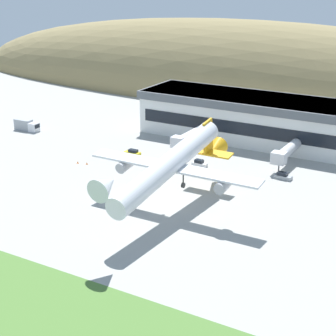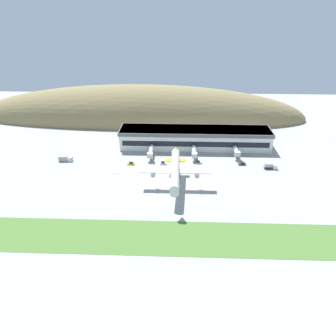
{
  "view_description": "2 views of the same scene",
  "coord_description": "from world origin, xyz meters",
  "px_view_note": "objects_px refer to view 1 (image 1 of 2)",
  "views": [
    {
      "loc": [
        53.34,
        -92.95,
        47.62
      ],
      "look_at": [
        -0.36,
        -0.34,
        8.54
      ],
      "focal_mm": 60.0,
      "sensor_mm": 36.0,
      "label": 1
    },
    {
      "loc": [
        3.62,
        -150.37,
        87.28
      ],
      "look_at": [
        -2.18,
        0.7,
        9.99
      ],
      "focal_mm": 35.0,
      "sensor_mm": 36.0,
      "label": 2
    }
  ],
  "objects_px": {
    "terminal_building": "(312,124)",
    "service_car_0": "(133,153)",
    "jetway_0": "(188,137)",
    "jetway_1": "(286,152)",
    "traffic_cone_1": "(78,162)",
    "service_car_3": "(199,164)",
    "cargo_airplane": "(171,165)",
    "service_car_1": "(283,176)",
    "traffic_cone_0": "(87,163)",
    "box_truck": "(27,125)"
  },
  "relations": [
    {
      "from": "terminal_building",
      "to": "service_car_0",
      "type": "xyz_separation_m",
      "value": [
        -38.97,
        -28.74,
        -6.46
      ]
    },
    {
      "from": "jetway_0",
      "to": "jetway_1",
      "type": "height_order",
      "value": "same"
    },
    {
      "from": "traffic_cone_1",
      "to": "service_car_3",
      "type": "bearing_deg",
      "value": 26.16
    },
    {
      "from": "cargo_airplane",
      "to": "service_car_3",
      "type": "bearing_deg",
      "value": 105.3
    },
    {
      "from": "service_car_0",
      "to": "service_car_1",
      "type": "distance_m",
      "value": 40.35
    },
    {
      "from": "jetway_1",
      "to": "service_car_1",
      "type": "bearing_deg",
      "value": -74.32
    },
    {
      "from": "terminal_building",
      "to": "service_car_0",
      "type": "height_order",
      "value": "terminal_building"
    },
    {
      "from": "service_car_1",
      "to": "service_car_3",
      "type": "relative_size",
      "value": 1.09
    },
    {
      "from": "jetway_0",
      "to": "traffic_cone_1",
      "type": "distance_m",
      "value": 30.36
    },
    {
      "from": "jetway_0",
      "to": "traffic_cone_0",
      "type": "distance_m",
      "value": 28.41
    },
    {
      "from": "jetway_0",
      "to": "box_truck",
      "type": "xyz_separation_m",
      "value": [
        -51.78,
        -7.14,
        -2.43
      ]
    },
    {
      "from": "jetway_0",
      "to": "service_car_0",
      "type": "relative_size",
      "value": 3.59
    },
    {
      "from": "terminal_building",
      "to": "jetway_0",
      "type": "bearing_deg",
      "value": -146.89
    },
    {
      "from": "terminal_building",
      "to": "service_car_1",
      "type": "bearing_deg",
      "value": -87.19
    },
    {
      "from": "jetway_1",
      "to": "service_car_3",
      "type": "height_order",
      "value": "jetway_1"
    },
    {
      "from": "jetway_1",
      "to": "terminal_building",
      "type": "bearing_deg",
      "value": 86.85
    },
    {
      "from": "service_car_3",
      "to": "traffic_cone_0",
      "type": "relative_size",
      "value": 6.72
    },
    {
      "from": "terminal_building",
      "to": "traffic_cone_1",
      "type": "relative_size",
      "value": 171.24
    },
    {
      "from": "service_car_0",
      "to": "jetway_0",
      "type": "bearing_deg",
      "value": 43.62
    },
    {
      "from": "cargo_airplane",
      "to": "box_truck",
      "type": "distance_m",
      "value": 74.4
    },
    {
      "from": "cargo_airplane",
      "to": "service_car_3",
      "type": "relative_size",
      "value": 12.06
    },
    {
      "from": "jetway_1",
      "to": "service_car_0",
      "type": "bearing_deg",
      "value": -163.79
    },
    {
      "from": "terminal_building",
      "to": "traffic_cone_0",
      "type": "xyz_separation_m",
      "value": [
        -44.92,
        -40.67,
        -6.81
      ]
    },
    {
      "from": "service_car_1",
      "to": "traffic_cone_0",
      "type": "bearing_deg",
      "value": -161.97
    },
    {
      "from": "jetway_1",
      "to": "service_car_0",
      "type": "xyz_separation_m",
      "value": [
        -38.0,
        -11.05,
        -3.36
      ]
    },
    {
      "from": "box_truck",
      "to": "traffic_cone_0",
      "type": "xyz_separation_m",
      "value": [
        34.78,
        -15.32,
        -1.28
      ]
    },
    {
      "from": "service_car_0",
      "to": "terminal_building",
      "type": "bearing_deg",
      "value": 36.41
    },
    {
      "from": "service_car_0",
      "to": "traffic_cone_0",
      "type": "bearing_deg",
      "value": -116.51
    },
    {
      "from": "jetway_0",
      "to": "service_car_1",
      "type": "bearing_deg",
      "value": -14.29
    },
    {
      "from": "service_car_3",
      "to": "cargo_airplane",
      "type": "bearing_deg",
      "value": -74.7
    },
    {
      "from": "traffic_cone_0",
      "to": "service_car_0",
      "type": "bearing_deg",
      "value": 63.49
    },
    {
      "from": "jetway_0",
      "to": "box_truck",
      "type": "relative_size",
      "value": 1.93
    },
    {
      "from": "cargo_airplane",
      "to": "service_car_0",
      "type": "distance_m",
      "value": 38.95
    },
    {
      "from": "jetway_1",
      "to": "traffic_cone_1",
      "type": "height_order",
      "value": "jetway_1"
    },
    {
      "from": "cargo_airplane",
      "to": "service_car_3",
      "type": "height_order",
      "value": "cargo_airplane"
    },
    {
      "from": "terminal_building",
      "to": "box_truck",
      "type": "bearing_deg",
      "value": -162.36
    },
    {
      "from": "service_car_1",
      "to": "jetway_0",
      "type": "bearing_deg",
      "value": 165.71
    },
    {
      "from": "terminal_building",
      "to": "traffic_cone_1",
      "type": "xyz_separation_m",
      "value": [
        -47.36,
        -41.24,
        -6.81
      ]
    },
    {
      "from": "cargo_airplane",
      "to": "traffic_cone_1",
      "type": "distance_m",
      "value": 39.21
    },
    {
      "from": "jetway_0",
      "to": "traffic_cone_1",
      "type": "height_order",
      "value": "jetway_0"
    },
    {
      "from": "box_truck",
      "to": "traffic_cone_1",
      "type": "bearing_deg",
      "value": -26.16
    },
    {
      "from": "jetway_0",
      "to": "service_car_1",
      "type": "xyz_separation_m",
      "value": [
        29.18,
        -7.43,
        -3.33
      ]
    },
    {
      "from": "jetway_1",
      "to": "service_car_0",
      "type": "distance_m",
      "value": 39.71
    },
    {
      "from": "jetway_0",
      "to": "cargo_airplane",
      "type": "xyz_separation_m",
      "value": [
        15.78,
        -37.05,
        6.32
      ]
    },
    {
      "from": "box_truck",
      "to": "terminal_building",
      "type": "bearing_deg",
      "value": 17.64
    },
    {
      "from": "jetway_0",
      "to": "traffic_cone_1",
      "type": "xyz_separation_m",
      "value": [
        -19.44,
        -23.03,
        -3.71
      ]
    },
    {
      "from": "jetway_0",
      "to": "box_truck",
      "type": "distance_m",
      "value": 52.33
    },
    {
      "from": "jetway_1",
      "to": "box_truck",
      "type": "xyz_separation_m",
      "value": [
        -78.73,
        -7.65,
        -2.43
      ]
    },
    {
      "from": "jetway_1",
      "to": "box_truck",
      "type": "relative_size",
      "value": 1.81
    },
    {
      "from": "jetway_0",
      "to": "traffic_cone_0",
      "type": "relative_size",
      "value": 27.37
    }
  ]
}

